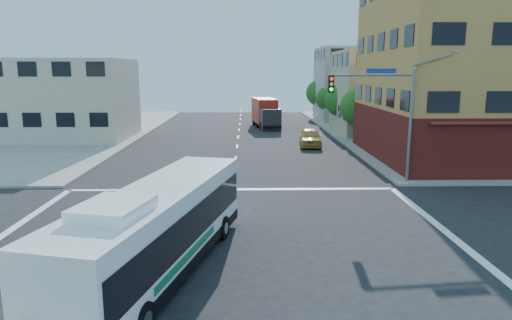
{
  "coord_description": "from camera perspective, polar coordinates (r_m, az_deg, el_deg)",
  "views": [
    {
      "loc": [
        0.85,
        -16.48,
        6.87
      ],
      "look_at": [
        1.32,
        5.26,
        2.6
      ],
      "focal_mm": 32.0,
      "sensor_mm": 36.0,
      "label": 1
    }
  ],
  "objects": [
    {
      "name": "transit_bus",
      "position": [
        15.85,
        -12.01,
        -8.39
      ],
      "size": [
        5.06,
        11.6,
        3.36
      ],
      "rotation": [
        0.0,
        0.0,
        -0.24
      ],
      "color": "black",
      "rests_on": "ground"
    },
    {
      "name": "ground",
      "position": [
        17.87,
        -3.96,
        -11.51
      ],
      "size": [
        120.0,
        120.0,
        0.0
      ],
      "primitive_type": "plane",
      "color": "black",
      "rests_on": "ground"
    },
    {
      "name": "signal_mast_ne",
      "position": [
        28.38,
        15.73,
        6.89
      ],
      "size": [
        7.91,
        1.13,
        8.07
      ],
      "color": "slate",
      "rests_on": "ground"
    },
    {
      "name": "street_tree_d",
      "position": [
        69.35,
        8.03,
        8.54
      ],
      "size": [
        4.0,
        4.0,
        6.03
      ],
      "color": "#362613",
      "rests_on": "ground"
    },
    {
      "name": "street_tree_b",
      "position": [
        53.65,
        10.75,
        7.59
      ],
      "size": [
        3.8,
        3.8,
        5.79
      ],
      "color": "#362613",
      "rests_on": "ground"
    },
    {
      "name": "building_east_far",
      "position": [
        66.47,
        12.98,
        9.23
      ],
      "size": [
        12.06,
        10.06,
        10.0
      ],
      "color": "#A4A49F",
      "rests_on": "ground"
    },
    {
      "name": "street_tree_a",
      "position": [
        45.87,
        12.8,
        6.74
      ],
      "size": [
        3.6,
        3.6,
        5.53
      ],
      "color": "#362613",
      "rests_on": "ground"
    },
    {
      "name": "building_west",
      "position": [
        49.86,
        -22.41,
        7.0
      ],
      "size": [
        12.06,
        10.06,
        8.0
      ],
      "color": "beige",
      "rests_on": "ground"
    },
    {
      "name": "parked_car",
      "position": [
        42.36,
        6.79,
        2.84
      ],
      "size": [
        2.39,
        5.0,
        1.65
      ],
      "primitive_type": "imported",
      "rotation": [
        0.0,
        0.0,
        -0.09
      ],
      "color": "gold",
      "rests_on": "ground"
    },
    {
      "name": "box_truck",
      "position": [
        55.89,
        1.22,
        5.8
      ],
      "size": [
        3.36,
        8.01,
        3.5
      ],
      "rotation": [
        0.0,
        0.0,
        0.15
      ],
      "color": "#252529",
      "rests_on": "ground"
    },
    {
      "name": "building_east_near",
      "position": [
        53.03,
        16.65,
        8.1
      ],
      "size": [
        12.06,
        10.06,
        9.0
      ],
      "color": "#BCA88F",
      "rests_on": "ground"
    },
    {
      "name": "corner_building_ne",
      "position": [
        39.86,
        27.78,
        8.45
      ],
      "size": [
        18.1,
        15.44,
        14.0
      ],
      "color": "#BC8C43",
      "rests_on": "ground"
    },
    {
      "name": "street_tree_c",
      "position": [
        61.5,
        9.21,
        7.8
      ],
      "size": [
        3.4,
        3.4,
        5.29
      ],
      "color": "#362613",
      "rests_on": "ground"
    }
  ]
}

